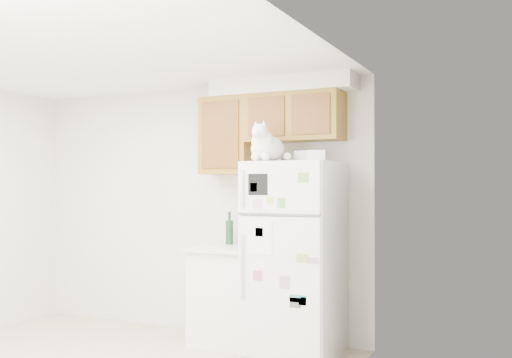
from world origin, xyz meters
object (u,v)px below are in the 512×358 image
Objects in this scene: cat at (266,147)px; storage_box_front at (317,156)px; base_counter at (229,294)px; storage_box_back at (306,156)px; bottle_green at (229,228)px; bottle_amber at (247,229)px; refrigerator at (294,258)px.

cat is 3.32× the size of storage_box_front.
cat is (0.51, -0.27, 1.37)m from base_counter.
storage_box_back reaches higher than base_counter.
storage_box_back is 1.10m from bottle_green.
storage_box_back is 0.97m from bottle_amber.
cat is 0.45m from storage_box_front.
storage_box_back is 0.24m from storage_box_front.
cat reaches higher than refrigerator.
storage_box_back is at bearing -10.02° from bottle_green.
storage_box_front is at bearing -18.02° from bottle_green.
bottle_amber is (-0.83, 0.36, -0.68)m from storage_box_front.
storage_box_front reaches higher than refrigerator.
refrigerator is 5.33× the size of bottle_green.
refrigerator is 11.33× the size of storage_box_front.
storage_box_back is 0.60× the size of bottle_amber.
base_counter is 1.85× the size of cat.
refrigerator is 3.41× the size of cat.
bottle_amber is (0.11, 0.16, 0.61)m from base_counter.
cat is at bearing -34.88° from bottle_green.
bottle_green is 0.18m from bottle_amber.
storage_box_front is at bearing -11.79° from base_counter.
refrigerator is 0.91m from storage_box_back.
storage_box_back is 1.20× the size of storage_box_front.
storage_box_front is (0.16, -0.18, -0.01)m from storage_box_back.
storage_box_front is (0.44, 0.07, -0.09)m from cat.
base_counter is at bearing 152.93° from storage_box_front.
storage_box_front is at bearing -25.88° from refrigerator.
refrigerator is at bearing -15.20° from bottle_green.
cat is at bearing 173.94° from storage_box_front.
bottle_green is (-0.76, 0.21, 0.23)m from refrigerator.
cat is 0.38m from storage_box_back.
cat is 1.03m from bottle_green.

